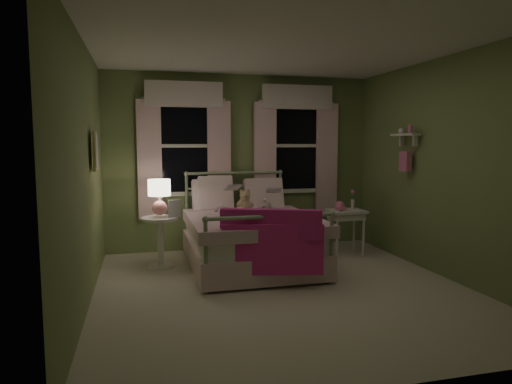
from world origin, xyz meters
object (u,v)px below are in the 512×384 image
object	(u,v)px
bed	(249,237)
child_right	(262,193)
table_lamp	(159,193)
nightstand_right	(346,217)
teddy_bear	(245,203)
nightstand_left	(160,235)
child_left	(222,190)

from	to	relation	value
bed	child_right	bearing A→B (deg)	56.58
table_lamp	nightstand_right	world-z (taller)	table_lamp
teddy_bear	table_lamp	world-z (taller)	table_lamp
nightstand_right	nightstand_left	bearing A→B (deg)	179.88
child_left	table_lamp	distance (m)	0.88
teddy_bear	bed	bearing A→B (deg)	-91.15
bed	nightstand_left	distance (m)	1.14
bed	teddy_bear	distance (m)	0.50
child_left	nightstand_right	world-z (taller)	child_left
child_left	child_right	distance (m)	0.56
bed	child_right	world-z (taller)	child_right
child_left	nightstand_left	bearing A→B (deg)	24.69
bed	child_left	xyz separation A→B (m)	(-0.27, 0.43, 0.58)
nightstand_left	table_lamp	world-z (taller)	table_lamp
child_right	teddy_bear	bearing A→B (deg)	33.00
child_left	child_right	size ratio (longest dim) A/B	1.15
bed	child_left	world-z (taller)	child_left
child_right	nightstand_right	distance (m)	1.25
teddy_bear	nightstand_left	xyz separation A→B (m)	(-1.13, -0.07, -0.37)
nightstand_left	table_lamp	distance (m)	0.54
child_left	teddy_bear	bearing A→B (deg)	160.13
teddy_bear	child_right	bearing A→B (deg)	29.50
child_left	nightstand_right	size ratio (longest dim) A/B	1.19
teddy_bear	nightstand_left	bearing A→B (deg)	-176.47
table_lamp	child_right	bearing A→B (deg)	9.20
bed	nightstand_left	bearing A→B (deg)	169.64
nightstand_left	table_lamp	size ratio (longest dim) A/B	1.42
bed	child_right	size ratio (longest dim) A/B	3.06
child_left	teddy_bear	world-z (taller)	child_left
bed	child_right	xyz separation A→B (m)	(0.29, 0.43, 0.53)
child_left	table_lamp	size ratio (longest dim) A/B	1.67
teddy_bear	table_lamp	xyz separation A→B (m)	(-1.13, -0.07, 0.16)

